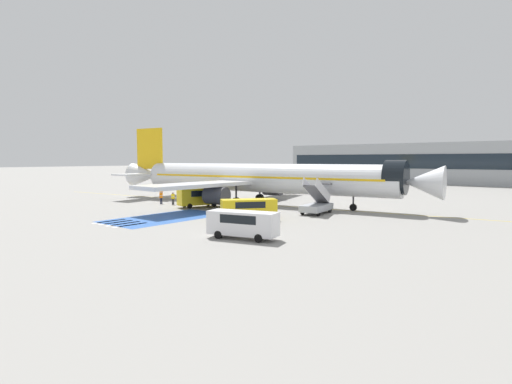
{
  "coord_description": "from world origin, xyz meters",
  "views": [
    {
      "loc": [
        35.04,
        -41.74,
        6.1
      ],
      "look_at": [
        1.34,
        -0.03,
        1.68
      ],
      "focal_mm": 28.0,
      "sensor_mm": 36.0,
      "label": 1
    }
  ],
  "objects": [
    {
      "name": "apron_walkway_bar_3",
      "position": [
        2.96,
        -20.6,
        0.0
      ],
      "size": [
        0.44,
        3.6,
        0.01
      ],
      "primitive_type": "cube",
      "color": "silver",
      "rests_on": "ground_plane"
    },
    {
      "name": "ground_plane",
      "position": [
        0.0,
        0.0,
        0.0
      ],
      "size": [
        600.0,
        600.0,
        0.0
      ],
      "primitive_type": "plane",
      "color": "gray"
    },
    {
      "name": "service_van_0",
      "position": [
        15.26,
        -18.88,
        1.27
      ],
      "size": [
        5.73,
        3.06,
        2.12
      ],
      "rotation": [
        0.0,
        0.0,
        1.82
      ],
      "color": "silver",
      "rests_on": "ground_plane"
    },
    {
      "name": "boarding_stairs_forward",
      "position": [
        12.42,
        -2.92,
        1.01
      ],
      "size": [
        2.82,
        5.44,
        4.14
      ],
      "rotation": [
        0.0,
        0.0,
        0.13
      ],
      "color": "#ADB2BA",
      "rests_on": "ground_plane"
    },
    {
      "name": "service_van_2",
      "position": [
        9.48,
        -11.28,
        1.26
      ],
      "size": [
        4.83,
        5.43,
        2.1
      ],
      "rotation": [
        0.0,
        0.0,
        2.47
      ],
      "color": "yellow",
      "rests_on": "ground_plane"
    },
    {
      "name": "apron_walkway_bar_1",
      "position": [
        0.56,
        -20.6,
        0.0
      ],
      "size": [
        0.44,
        3.6,
        0.01
      ],
      "primitive_type": "cube",
      "color": "silver",
      "rests_on": "ground_plane"
    },
    {
      "name": "apron_walkway_bar_0",
      "position": [
        -0.64,
        -20.6,
        0.0
      ],
      "size": [
        0.44,
        3.6,
        0.01
      ],
      "primitive_type": "cube",
      "color": "silver",
      "rests_on": "ground_plane"
    },
    {
      "name": "apron_leadline_yellow",
      "position": [
        1.76,
        0.15,
        0.0
      ],
      "size": [
        80.24,
        10.96,
        0.01
      ],
      "primitive_type": "cube",
      "rotation": [
        0.0,
        0.0,
        -1.44
      ],
      "color": "gold",
      "rests_on": "ground_plane"
    },
    {
      "name": "apron_stand_patch_blue",
      "position": [
        1.76,
        -15.5,
        0.0
      ],
      "size": [
        6.73,
        12.73,
        0.01
      ],
      "primitive_type": "cube",
      "color": "#2856A8",
      "rests_on": "ground_plane"
    },
    {
      "name": "airliner",
      "position": [
        1.12,
        0.07,
        3.57
      ],
      "size": [
        46.93,
        33.51,
        10.99
      ],
      "rotation": [
        0.0,
        0.0,
        -1.44
      ],
      "color": "silver",
      "rests_on": "ground_plane"
    },
    {
      "name": "ground_crew_3",
      "position": [
        -9.27,
        -7.62,
        0.95
      ],
      "size": [
        0.4,
        0.49,
        1.66
      ],
      "rotation": [
        0.0,
        0.0,
        4.22
      ],
      "color": "#191E38",
      "rests_on": "ground_plane"
    },
    {
      "name": "terminal_building",
      "position": [
        4.6,
        65.48,
        5.06
      ],
      "size": [
        74.01,
        12.1,
        10.11
      ],
      "color": "#9EA3A8",
      "rests_on": "ground_plane"
    },
    {
      "name": "fuel_tanker",
      "position": [
        -5.61,
        20.59,
        1.8
      ],
      "size": [
        2.79,
        8.62,
        3.55
      ],
      "rotation": [
        0.0,
        0.0,
        0.02
      ],
      "color": "#38383D",
      "rests_on": "ground_plane"
    },
    {
      "name": "ground_crew_0",
      "position": [
        -12.25,
        -5.31,
        0.95
      ],
      "size": [
        0.31,
        0.47,
        1.66
      ],
      "rotation": [
        0.0,
        0.0,
        4.91
      ],
      "color": "#2D2D33",
      "rests_on": "ground_plane"
    },
    {
      "name": "ground_crew_1",
      "position": [
        -7.09,
        -7.34,
        0.95
      ],
      "size": [
        0.49,
        0.39,
        1.66
      ],
      "rotation": [
        0.0,
        0.0,
        3.58
      ],
      "color": "#2D2D33",
      "rests_on": "ground_plane"
    },
    {
      "name": "apron_walkway_bar_2",
      "position": [
        1.76,
        -20.6,
        0.0
      ],
      "size": [
        0.44,
        3.6,
        0.01
      ],
      "primitive_type": "cube",
      "color": "silver",
      "rests_on": "ground_plane"
    },
    {
      "name": "service_van_1",
      "position": [
        -2.42,
        -6.95,
        1.41
      ],
      "size": [
        3.52,
        5.64,
        2.38
      ],
      "rotation": [
        0.0,
        0.0,
        5.94
      ],
      "color": "yellow",
      "rests_on": "ground_plane"
    },
    {
      "name": "ground_crew_2",
      "position": [
        -7.04,
        -6.34,
        1.08
      ],
      "size": [
        0.31,
        0.46,
        1.86
      ],
      "rotation": [
        0.0,
        0.0,
        1.76
      ],
      "color": "black",
      "rests_on": "ground_plane"
    }
  ]
}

